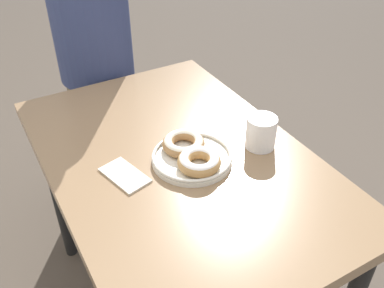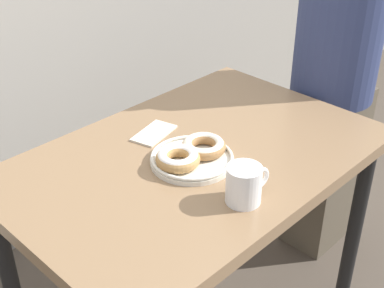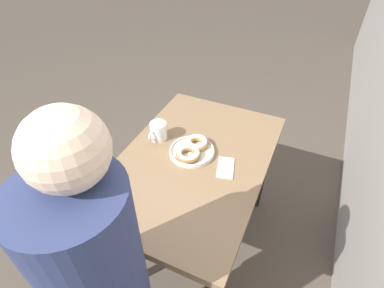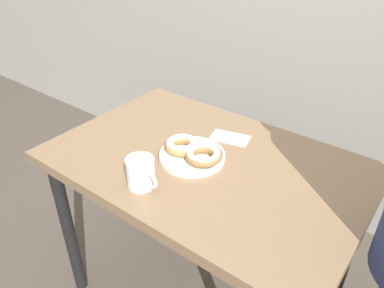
{
  "view_description": "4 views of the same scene",
  "coord_description": "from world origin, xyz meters",
  "px_view_note": "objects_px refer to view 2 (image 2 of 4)",
  "views": [
    {
      "loc": [
        -0.87,
        0.69,
        1.52
      ],
      "look_at": [
        -0.04,
        0.21,
        0.81
      ],
      "focal_mm": 40.0,
      "sensor_mm": 36.0,
      "label": 1
    },
    {
      "loc": [
        -0.93,
        -0.65,
        1.56
      ],
      "look_at": [
        -0.04,
        0.21,
        0.81
      ],
      "focal_mm": 50.0,
      "sensor_mm": 36.0,
      "label": 2
    },
    {
      "loc": [
        1.0,
        0.68,
        1.78
      ],
      "look_at": [
        -0.04,
        0.21,
        0.81
      ],
      "focal_mm": 28.0,
      "sensor_mm": 36.0,
      "label": 3
    },
    {
      "loc": [
        0.61,
        -0.64,
        1.49
      ],
      "look_at": [
        -0.04,
        0.21,
        0.81
      ],
      "focal_mm": 35.0,
      "sensor_mm": 36.0,
      "label": 4
    }
  ],
  "objects_px": {
    "coffee_mug": "(245,184)",
    "dining_table": "(195,180)",
    "donut_plate": "(191,155)",
    "person_figure": "(335,78)",
    "napkin": "(154,133)"
  },
  "relations": [
    {
      "from": "dining_table",
      "to": "donut_plate",
      "type": "relative_size",
      "value": 4.39
    },
    {
      "from": "dining_table",
      "to": "person_figure",
      "type": "xyz_separation_m",
      "value": [
        0.73,
        -0.0,
        0.1
      ]
    },
    {
      "from": "donut_plate",
      "to": "person_figure",
      "type": "distance_m",
      "value": 0.77
    },
    {
      "from": "dining_table",
      "to": "person_figure",
      "type": "distance_m",
      "value": 0.74
    },
    {
      "from": "donut_plate",
      "to": "napkin",
      "type": "height_order",
      "value": "donut_plate"
    },
    {
      "from": "donut_plate",
      "to": "person_figure",
      "type": "bearing_deg",
      "value": 1.36
    },
    {
      "from": "dining_table",
      "to": "coffee_mug",
      "type": "bearing_deg",
      "value": -107.19
    },
    {
      "from": "coffee_mug",
      "to": "napkin",
      "type": "relative_size",
      "value": 0.79
    },
    {
      "from": "donut_plate",
      "to": "napkin",
      "type": "xyz_separation_m",
      "value": [
        0.03,
        0.19,
        -0.02
      ]
    },
    {
      "from": "donut_plate",
      "to": "coffee_mug",
      "type": "xyz_separation_m",
      "value": [
        -0.03,
        -0.22,
        0.03
      ]
    },
    {
      "from": "coffee_mug",
      "to": "dining_table",
      "type": "bearing_deg",
      "value": 72.81
    },
    {
      "from": "dining_table",
      "to": "person_figure",
      "type": "height_order",
      "value": "person_figure"
    },
    {
      "from": "donut_plate",
      "to": "coffee_mug",
      "type": "distance_m",
      "value": 0.22
    },
    {
      "from": "donut_plate",
      "to": "napkin",
      "type": "bearing_deg",
      "value": 79.87
    },
    {
      "from": "coffee_mug",
      "to": "person_figure",
      "type": "xyz_separation_m",
      "value": [
        0.81,
        0.24,
        -0.04
      ]
    }
  ]
}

